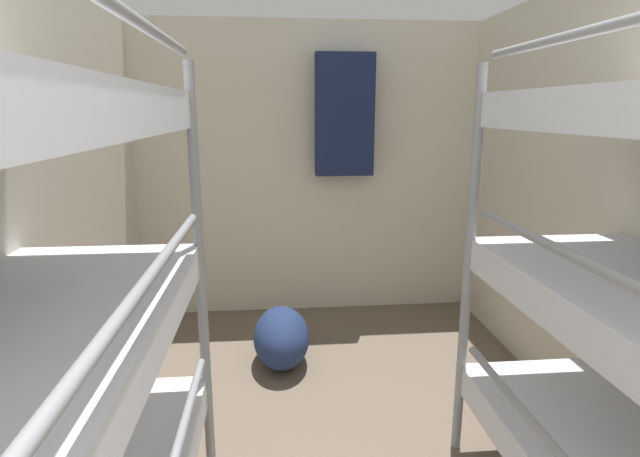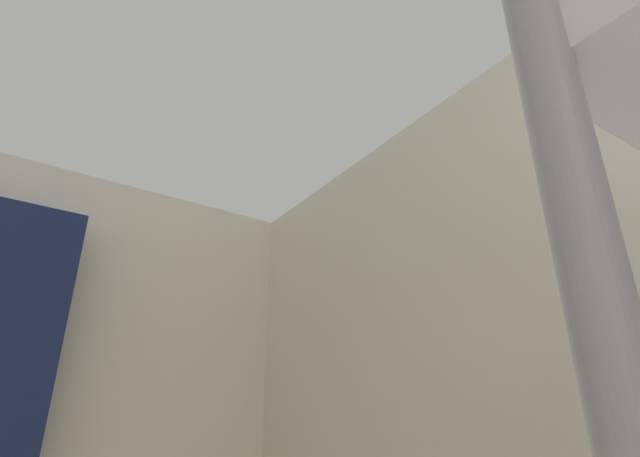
{
  "view_description": "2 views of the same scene",
  "coord_description": "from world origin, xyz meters",
  "views": [
    {
      "loc": [
        -0.27,
        0.2,
        1.62
      ],
      "look_at": [
        -0.02,
        2.95,
        0.97
      ],
      "focal_mm": 28.0,
      "sensor_mm": 36.0,
      "label": 1
    },
    {
      "loc": [
        0.27,
        2.13,
        1.27
      ],
      "look_at": [
        0.79,
        2.91,
        1.68
      ],
      "focal_mm": 28.0,
      "sensor_mm": 36.0,
      "label": 2
    }
  ],
  "objects": []
}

